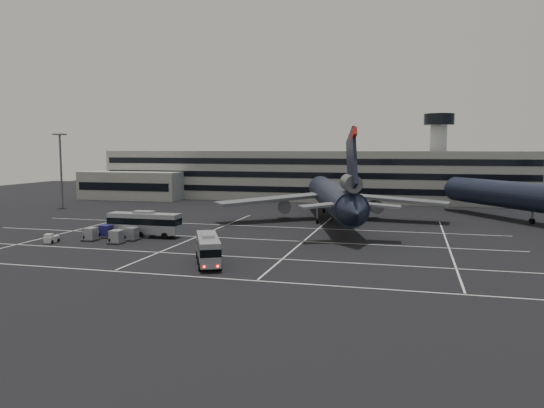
# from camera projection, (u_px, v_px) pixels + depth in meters

# --- Properties ---
(ground) EXTENTS (260.00, 260.00, 0.00)m
(ground) POSITION_uv_depth(u_px,v_px,m) (223.00, 242.00, 83.20)
(ground) COLOR black
(ground) RESTS_ON ground
(lane_markings) EXTENTS (90.00, 55.62, 0.01)m
(lane_markings) POSITION_uv_depth(u_px,v_px,m) (230.00, 242.00, 83.65)
(lane_markings) COLOR silver
(lane_markings) RESTS_ON ground
(terminal) EXTENTS (125.00, 26.00, 24.00)m
(terminal) POSITION_uv_depth(u_px,v_px,m) (299.00, 176.00, 151.60)
(terminal) COLOR gray
(terminal) RESTS_ON ground
(hills) EXTENTS (352.00, 180.00, 44.00)m
(hills) POSITION_uv_depth(u_px,v_px,m) (388.00, 207.00, 243.24)
(hills) COLOR #38332B
(hills) RESTS_ON ground
(lightpole_left) EXTENTS (2.40, 2.40, 18.28)m
(lightpole_left) POSITION_uv_depth(u_px,v_px,m) (61.00, 160.00, 129.67)
(lightpole_left) COLOR slate
(lightpole_left) RESTS_ON ground
(trijet_main) EXTENTS (45.73, 56.78, 18.08)m
(trijet_main) POSITION_uv_depth(u_px,v_px,m) (333.00, 196.00, 104.88)
(trijet_main) COLOR black
(trijet_main) RESTS_ON ground
(trijet_far) EXTENTS (37.32, 51.15, 18.08)m
(trijet_far) POSITION_uv_depth(u_px,v_px,m) (537.00, 197.00, 102.12)
(trijet_far) COLOR black
(trijet_far) RESTS_ON ground
(bus_near) EXTENTS (6.97, 11.07, 3.89)m
(bus_near) POSITION_uv_depth(u_px,v_px,m) (208.00, 248.00, 67.42)
(bus_near) COLOR #989AA0
(bus_near) RESTS_ON ground
(bus_far) EXTENTS (12.36, 3.22, 4.36)m
(bus_far) POSITION_uv_depth(u_px,v_px,m) (144.00, 223.00, 88.13)
(bus_far) COLOR #989AA0
(bus_far) RESTS_ON ground
(tug_a) EXTENTS (1.59, 2.44, 1.49)m
(tug_a) POSITION_uv_depth(u_px,v_px,m) (51.00, 239.00, 82.54)
(tug_a) COLOR beige
(tug_a) RESTS_ON ground
(tug_b) EXTENTS (2.54, 2.69, 1.50)m
(tug_b) POSITION_uv_depth(u_px,v_px,m) (120.00, 234.00, 86.73)
(tug_b) COLOR beige
(tug_b) RESTS_ON ground
(uld_cluster) EXTENTS (9.65, 13.97, 2.06)m
(uld_cluster) POSITION_uv_depth(u_px,v_px,m) (121.00, 232.00, 87.32)
(uld_cluster) COLOR #2D2D30
(uld_cluster) RESTS_ON ground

